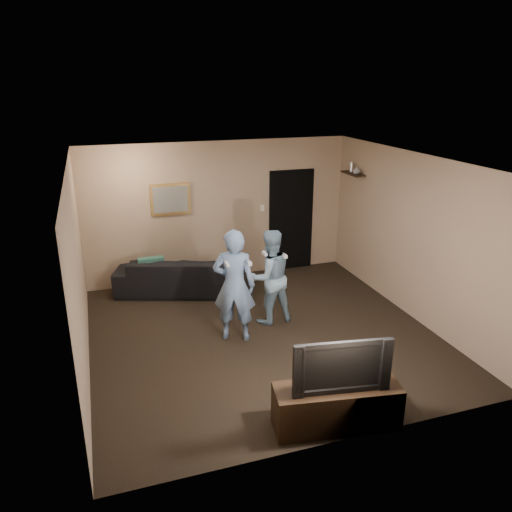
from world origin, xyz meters
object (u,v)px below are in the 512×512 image
object	(u,v)px
television	(339,363)
wii_player_right	(270,277)
sofa	(181,274)
tv_console	(337,406)
wii_player_left	(234,286)

from	to	relation	value
television	wii_player_right	xyz separation A→B (m)	(0.16, 2.64, -0.05)
sofa	tv_console	size ratio (longest dim) A/B	1.64
wii_player_right	television	bearing A→B (deg)	-93.49
sofa	television	distance (m)	4.37
television	wii_player_left	size ratio (longest dim) A/B	0.63
sofa	tv_console	xyz separation A→B (m)	(0.95, -4.24, -0.08)
tv_console	television	world-z (taller)	television
wii_player_right	wii_player_left	bearing A→B (deg)	-151.46
tv_console	wii_player_left	world-z (taller)	wii_player_left
sofa	wii_player_left	distance (m)	2.08
television	wii_player_right	bearing A→B (deg)	95.74
wii_player_left	wii_player_right	distance (m)	0.77
tv_console	wii_player_right	world-z (taller)	wii_player_right
sofa	wii_player_left	size ratio (longest dim) A/B	1.34
tv_console	wii_player_right	xyz separation A→B (m)	(0.16, 2.64, 0.50)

